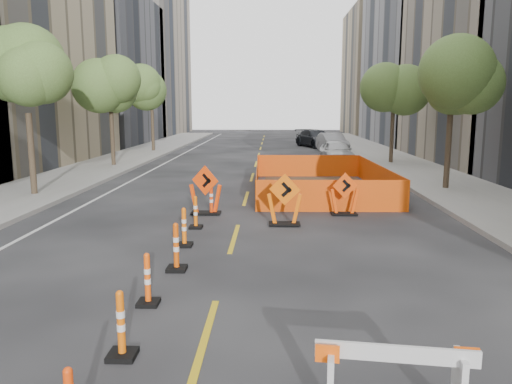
{
  "coord_description": "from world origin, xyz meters",
  "views": [
    {
      "loc": [
        1.03,
        -9.17,
        3.53
      ],
      "look_at": [
        0.56,
        5.06,
        1.1
      ],
      "focal_mm": 35.0,
      "sensor_mm": 36.0,
      "label": 1
    }
  ],
  "objects_px": {
    "chevron_sign_center": "(285,200)",
    "chevron_sign_right": "(345,194)",
    "channelizer_3": "(176,247)",
    "channelizer_1": "(121,324)",
    "channelizer_4": "(184,227)",
    "chevron_sign_left": "(206,190)",
    "channelizer_6": "(211,200)",
    "parked_car_near": "(336,152)",
    "channelizer_2": "(148,279)",
    "parked_car_far": "(316,138)",
    "barricade_board": "(394,383)",
    "parked_car_mid": "(332,143)",
    "channelizer_5": "(196,212)"
  },
  "relations": [
    {
      "from": "channelizer_6",
      "to": "parked_car_near",
      "type": "height_order",
      "value": "parked_car_near"
    },
    {
      "from": "chevron_sign_left",
      "to": "chevron_sign_right",
      "type": "height_order",
      "value": "chevron_sign_left"
    },
    {
      "from": "channelizer_2",
      "to": "chevron_sign_left",
      "type": "distance_m",
      "value": 7.72
    },
    {
      "from": "channelizer_4",
      "to": "chevron_sign_center",
      "type": "xyz_separation_m",
      "value": [
        2.62,
        2.37,
        0.28
      ]
    },
    {
      "from": "parked_car_mid",
      "to": "chevron_sign_left",
      "type": "bearing_deg",
      "value": -115.41
    },
    {
      "from": "channelizer_3",
      "to": "channelizer_1",
      "type": "bearing_deg",
      "value": -90.69
    },
    {
      "from": "channelizer_2",
      "to": "channelizer_4",
      "type": "height_order",
      "value": "channelizer_4"
    },
    {
      "from": "channelizer_2",
      "to": "channelizer_4",
      "type": "xyz_separation_m",
      "value": [
        -0.02,
        3.85,
        0.02
      ]
    },
    {
      "from": "channelizer_5",
      "to": "parked_car_mid",
      "type": "distance_m",
      "value": 26.0
    },
    {
      "from": "barricade_board",
      "to": "channelizer_1",
      "type": "bearing_deg",
      "value": 166.47
    },
    {
      "from": "channelizer_2",
      "to": "chevron_sign_center",
      "type": "bearing_deg",
      "value": 67.3
    },
    {
      "from": "channelizer_4",
      "to": "chevron_sign_left",
      "type": "height_order",
      "value": "chevron_sign_left"
    },
    {
      "from": "parked_car_mid",
      "to": "channelizer_5",
      "type": "bearing_deg",
      "value": -114.27
    },
    {
      "from": "channelizer_6",
      "to": "parked_car_far",
      "type": "bearing_deg",
      "value": 78.41
    },
    {
      "from": "chevron_sign_left",
      "to": "barricade_board",
      "type": "height_order",
      "value": "chevron_sign_left"
    },
    {
      "from": "channelizer_6",
      "to": "barricade_board",
      "type": "height_order",
      "value": "channelizer_6"
    },
    {
      "from": "channelizer_4",
      "to": "parked_car_far",
      "type": "relative_size",
      "value": 0.19
    },
    {
      "from": "parked_car_near",
      "to": "parked_car_far",
      "type": "xyz_separation_m",
      "value": [
        -0.23,
        12.9,
        0.05
      ]
    },
    {
      "from": "channelizer_2",
      "to": "chevron_sign_right",
      "type": "distance_m",
      "value": 9.03
    },
    {
      "from": "channelizer_2",
      "to": "channelizer_6",
      "type": "bearing_deg",
      "value": 88.43
    },
    {
      "from": "channelizer_6",
      "to": "chevron_sign_center",
      "type": "relative_size",
      "value": 0.64
    },
    {
      "from": "channelizer_2",
      "to": "parked_car_mid",
      "type": "height_order",
      "value": "parked_car_mid"
    },
    {
      "from": "channelizer_3",
      "to": "channelizer_4",
      "type": "distance_m",
      "value": 1.93
    },
    {
      "from": "channelizer_3",
      "to": "channelizer_5",
      "type": "height_order",
      "value": "channelizer_3"
    },
    {
      "from": "chevron_sign_right",
      "to": "channelizer_1",
      "type": "bearing_deg",
      "value": -128.62
    },
    {
      "from": "channelizer_3",
      "to": "barricade_board",
      "type": "distance_m",
      "value": 6.23
    },
    {
      "from": "channelizer_6",
      "to": "barricade_board",
      "type": "relative_size",
      "value": 0.56
    },
    {
      "from": "channelizer_4",
      "to": "barricade_board",
      "type": "relative_size",
      "value": 0.56
    },
    {
      "from": "channelizer_3",
      "to": "chevron_sign_right",
      "type": "distance_m",
      "value": 7.35
    },
    {
      "from": "channelizer_1",
      "to": "chevron_sign_center",
      "type": "bearing_deg",
      "value": 72.94
    },
    {
      "from": "parked_car_near",
      "to": "parked_car_far",
      "type": "bearing_deg",
      "value": 86.45
    },
    {
      "from": "parked_car_near",
      "to": "parked_car_far",
      "type": "distance_m",
      "value": 12.9
    },
    {
      "from": "channelizer_3",
      "to": "barricade_board",
      "type": "height_order",
      "value": "channelizer_3"
    },
    {
      "from": "chevron_sign_left",
      "to": "barricade_board",
      "type": "distance_m",
      "value": 11.55
    },
    {
      "from": "channelizer_1",
      "to": "parked_car_near",
      "type": "bearing_deg",
      "value": 76.25
    },
    {
      "from": "channelizer_1",
      "to": "channelizer_4",
      "type": "distance_m",
      "value": 5.77
    },
    {
      "from": "chevron_sign_right",
      "to": "parked_car_near",
      "type": "relative_size",
      "value": 0.33
    },
    {
      "from": "channelizer_2",
      "to": "channelizer_3",
      "type": "height_order",
      "value": "channelizer_3"
    },
    {
      "from": "barricade_board",
      "to": "parked_car_near",
      "type": "relative_size",
      "value": 0.42
    },
    {
      "from": "channelizer_1",
      "to": "chevron_sign_right",
      "type": "distance_m",
      "value": 10.69
    },
    {
      "from": "parked_car_near",
      "to": "channelizer_6",
      "type": "bearing_deg",
      "value": -115.71
    },
    {
      "from": "channelizer_2",
      "to": "chevron_sign_center",
      "type": "height_order",
      "value": "chevron_sign_center"
    },
    {
      "from": "chevron_sign_center",
      "to": "chevron_sign_right",
      "type": "distance_m",
      "value": 2.53
    },
    {
      "from": "parked_car_mid",
      "to": "parked_car_far",
      "type": "relative_size",
      "value": 0.86
    },
    {
      "from": "chevron_sign_center",
      "to": "parked_car_near",
      "type": "distance_m",
      "value": 17.67
    },
    {
      "from": "channelizer_3",
      "to": "parked_car_mid",
      "type": "distance_m",
      "value": 29.69
    },
    {
      "from": "channelizer_4",
      "to": "parked_car_far",
      "type": "bearing_deg",
      "value": 79.36
    },
    {
      "from": "channelizer_1",
      "to": "chevron_sign_center",
      "type": "xyz_separation_m",
      "value": [
        2.5,
        8.15,
        0.29
      ]
    },
    {
      "from": "channelizer_6",
      "to": "chevron_sign_left",
      "type": "height_order",
      "value": "chevron_sign_left"
    },
    {
      "from": "parked_car_near",
      "to": "parked_car_mid",
      "type": "distance_m",
      "value": 7.37
    }
  ]
}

